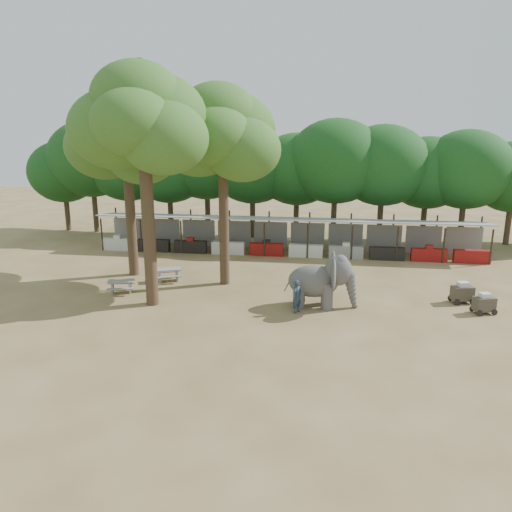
# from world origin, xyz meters

# --- Properties ---
(ground) EXTENTS (100.00, 100.00, 0.00)m
(ground) POSITION_xyz_m (0.00, 0.00, 0.00)
(ground) COLOR brown
(ground) RESTS_ON ground
(vendor_stalls) EXTENTS (28.00, 2.99, 2.80)m
(vendor_stalls) POSITION_xyz_m (-0.00, 13.84, 1.18)
(vendor_stalls) COLOR #95979C
(vendor_stalls) RESTS_ON ground
(yard_tree_left) EXTENTS (7.10, 6.90, 11.02)m
(yard_tree_left) POSITION_xyz_m (-9.13, 7.19, 8.20)
(yard_tree_left) COLOR #332316
(yard_tree_left) RESTS_ON ground
(yard_tree_center) EXTENTS (7.10, 6.90, 12.04)m
(yard_tree_center) POSITION_xyz_m (-6.13, 2.19, 9.21)
(yard_tree_center) COLOR #332316
(yard_tree_center) RESTS_ON ground
(yard_tree_back) EXTENTS (7.10, 6.90, 11.36)m
(yard_tree_back) POSITION_xyz_m (-3.13, 6.19, 8.54)
(yard_tree_back) COLOR #332316
(yard_tree_back) RESTS_ON ground
(backdrop_trees) EXTENTS (46.46, 5.95, 8.33)m
(backdrop_trees) POSITION_xyz_m (0.00, 19.00, 5.51)
(backdrop_trees) COLOR #332316
(backdrop_trees) RESTS_ON ground
(elephant) EXTENTS (3.59, 2.77, 2.77)m
(elephant) POSITION_xyz_m (2.69, 2.91, 1.38)
(elephant) COLOR #454343
(elephant) RESTS_ON ground
(handler) EXTENTS (0.66, 0.72, 1.68)m
(handler) POSITION_xyz_m (1.52, 1.87, 0.84)
(handler) COLOR #26384C
(handler) RESTS_ON ground
(picnic_table_near) EXTENTS (1.72, 1.63, 0.71)m
(picnic_table_near) POSITION_xyz_m (-8.33, 3.48, 0.47)
(picnic_table_near) COLOR gray
(picnic_table_near) RESTS_ON ground
(picnic_table_far) EXTENTS (1.96, 1.88, 0.77)m
(picnic_table_far) POSITION_xyz_m (-6.44, 5.93, 0.50)
(picnic_table_far) COLOR gray
(picnic_table_far) RESTS_ON ground
(cart_front) EXTENTS (1.24, 0.99, 1.06)m
(cart_front) POSITION_xyz_m (10.65, 3.07, 0.52)
(cart_front) COLOR #363027
(cart_front) RESTS_ON ground
(cart_back) EXTENTS (1.31, 1.01, 1.14)m
(cart_back) POSITION_xyz_m (9.96, 4.52, 0.56)
(cart_back) COLOR #363027
(cart_back) RESTS_ON ground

